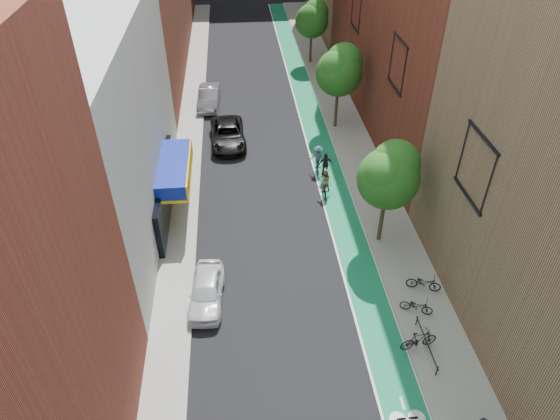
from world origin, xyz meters
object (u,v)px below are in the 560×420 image
object	(u,v)px
cyclist_lane_mid	(325,169)
parked_car_black	(228,134)
parked_car_white	(206,291)
cyclist_lane_near	(325,185)
parked_car_silver	(209,97)
cyclist_lane_far	(318,160)

from	to	relation	value
cyclist_lane_mid	parked_car_black	bearing A→B (deg)	-47.20
parked_car_white	cyclist_lane_near	world-z (taller)	cyclist_lane_near
parked_car_silver	cyclist_lane_mid	bearing A→B (deg)	-52.49
parked_car_black	cyclist_lane_mid	size ratio (longest dim) A/B	2.68
parked_car_black	cyclist_lane_far	xyz separation A→B (m)	(6.20, -4.52, 0.10)
cyclist_lane_near	cyclist_lane_mid	xyz separation A→B (m)	(0.35, 1.83, -0.01)
parked_car_silver	cyclist_lane_near	bearing A→B (deg)	-57.12
parked_car_silver	cyclist_lane_far	world-z (taller)	cyclist_lane_far
cyclist_lane_far	cyclist_lane_mid	bearing A→B (deg)	116.11
parked_car_black	parked_car_silver	bearing A→B (deg)	100.42
parked_car_black	parked_car_silver	size ratio (longest dim) A/B	1.13
parked_car_white	cyclist_lane_mid	bearing A→B (deg)	57.23
cyclist_lane_near	cyclist_lane_far	distance (m)	2.93
parked_car_silver	cyclist_lane_far	xyz separation A→B (m)	(7.74, -11.20, 0.06)
parked_car_black	cyclist_lane_near	world-z (taller)	cyclist_lane_near
parked_car_white	parked_car_black	world-z (taller)	parked_car_black
parked_car_silver	cyclist_lane_near	distance (m)	16.10
parked_car_white	cyclist_lane_far	size ratio (longest dim) A/B	2.10
cyclist_lane_near	cyclist_lane_mid	bearing A→B (deg)	-98.14
cyclist_lane_near	parked_car_black	bearing A→B (deg)	-47.48
parked_car_white	parked_car_black	bearing A→B (deg)	89.62
parked_car_silver	cyclist_lane_mid	world-z (taller)	cyclist_lane_mid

